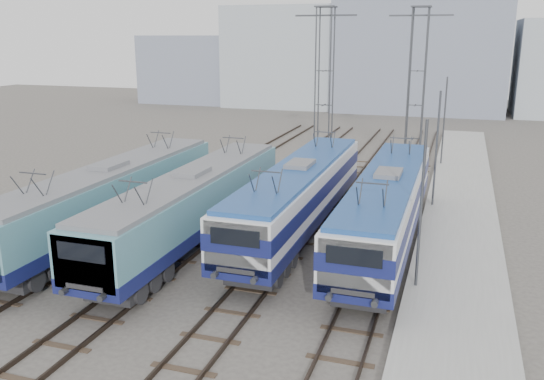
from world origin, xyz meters
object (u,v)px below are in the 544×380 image
(locomotive_center_right, at_px, (299,193))
(mast_mid, at_px, (436,152))
(locomotive_far_left, at_px, (108,196))
(catenary_tower_west, at_px, (324,83))
(mast_rear, at_px, (444,123))
(catenary_tower_east, at_px, (417,83))
(locomotive_center_left, at_px, (192,203))
(locomotive_far_right, at_px, (387,203))
(mast_front, at_px, (421,209))

(locomotive_center_right, relative_size, mast_mid, 2.55)
(locomotive_far_left, relative_size, mast_mid, 2.55)
(catenary_tower_west, bearing_deg, mast_rear, 24.94)
(catenary_tower_west, relative_size, catenary_tower_east, 1.00)
(locomotive_center_left, xyz_separation_m, locomotive_far_right, (9.00, 2.60, 0.07))
(locomotive_far_right, bearing_deg, locomotive_center_left, -163.89)
(catenary_tower_west, distance_m, mast_rear, 9.99)
(locomotive_far_right, height_order, catenary_tower_east, catenary_tower_east)
(locomotive_far_left, relative_size, locomotive_center_right, 1.00)
(mast_rear, bearing_deg, locomotive_far_left, -124.66)
(catenary_tower_east, height_order, mast_mid, catenary_tower_east)
(catenary_tower_west, height_order, mast_mid, catenary_tower_west)
(locomotive_center_right, xyz_separation_m, locomotive_far_right, (4.50, -0.53, -0.01))
(locomotive_far_right, height_order, catenary_tower_west, catenary_tower_west)
(locomotive_far_right, height_order, mast_rear, mast_rear)
(locomotive_center_left, xyz_separation_m, catenary_tower_east, (8.75, 19.98, 4.45))
(mast_rear, bearing_deg, locomotive_far_right, -95.45)
(locomotive_center_left, bearing_deg, catenary_tower_east, 66.35)
(locomotive_center_left, bearing_deg, catenary_tower_west, 82.87)
(locomotive_far_left, xyz_separation_m, catenary_tower_west, (6.75, 18.20, 4.42))
(locomotive_center_right, height_order, mast_rear, mast_rear)
(catenary_tower_west, bearing_deg, mast_mid, -42.93)
(catenary_tower_east, distance_m, mast_mid, 10.69)
(locomotive_center_left, xyz_separation_m, mast_front, (10.85, -2.02, 1.31))
(catenary_tower_east, height_order, mast_front, catenary_tower_east)
(locomotive_center_left, bearing_deg, mast_mid, 42.61)
(locomotive_center_left, relative_size, mast_front, 2.51)
(catenary_tower_west, xyz_separation_m, mast_front, (8.60, -20.00, -3.14))
(catenary_tower_west, bearing_deg, mast_front, -66.73)
(catenary_tower_west, relative_size, mast_front, 1.71)
(locomotive_far_right, xyz_separation_m, mast_front, (1.85, -4.62, 1.24))
(locomotive_far_right, relative_size, mast_front, 2.53)
(locomotive_center_left, relative_size, locomotive_center_right, 0.98)
(locomotive_far_right, xyz_separation_m, catenary_tower_west, (-6.75, 15.38, 4.38))
(mast_mid, bearing_deg, catenary_tower_east, 101.86)
(mast_front, distance_m, mast_rear, 24.00)
(mast_rear, bearing_deg, mast_mid, -90.00)
(locomotive_far_left, relative_size, locomotive_far_right, 1.01)
(locomotive_center_left, distance_m, mast_front, 11.11)
(locomotive_center_left, relative_size, catenary_tower_west, 1.46)
(catenary_tower_east, xyz_separation_m, mast_mid, (2.10, -10.00, -3.14))
(locomotive_far_left, distance_m, locomotive_far_right, 13.79)
(catenary_tower_east, bearing_deg, catenary_tower_west, -162.90)
(locomotive_far_left, relative_size, mast_front, 2.55)
(catenary_tower_west, bearing_deg, locomotive_far_right, -66.31)
(catenary_tower_east, relative_size, mast_rear, 1.71)
(locomotive_far_left, distance_m, catenary_tower_east, 24.56)
(locomotive_far_right, distance_m, mast_rear, 19.51)
(catenary_tower_east, xyz_separation_m, mast_front, (2.10, -22.00, -3.14))
(catenary_tower_west, xyz_separation_m, catenary_tower_east, (6.50, 2.00, 0.00))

